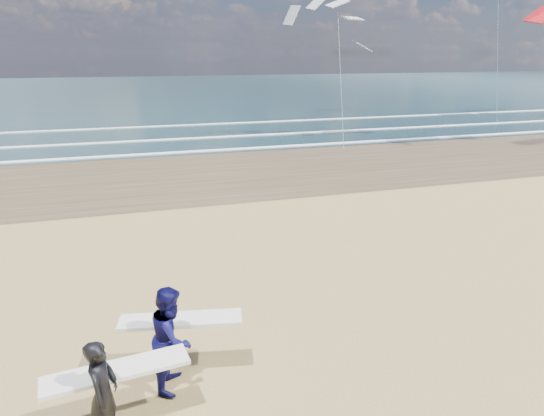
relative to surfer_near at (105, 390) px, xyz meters
name	(u,v)px	position (x,y,z in m)	size (l,w,h in m)	color
wet_sand_strip	(480,151)	(21.03, 17.30, -0.89)	(220.00, 12.00, 0.01)	#473626
ocean	(251,89)	(21.03, 71.30, -0.89)	(220.00, 100.00, 0.02)	#172E33
foam_breakers	(393,127)	(21.03, 27.40, -0.84)	(220.00, 11.70, 0.05)	white
surfer_near	(105,390)	(0.00, 0.00, 0.00)	(2.25, 1.10, 1.75)	black
surfer_far	(173,336)	(1.10, 1.07, 0.06)	(2.26, 1.37, 1.90)	#0C0A3C
kite_1	(340,52)	(14.24, 23.19, 4.82)	(6.38, 4.80, 9.94)	slate
kite_5	(498,13)	(32.28, 30.44, 7.99)	(5.36, 4.69, 16.76)	slate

